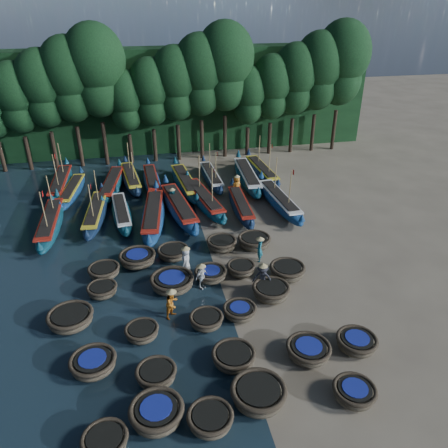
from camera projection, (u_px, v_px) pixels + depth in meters
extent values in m
plane|color=gray|center=(216.00, 271.00, 25.81)|extent=(120.00, 120.00, 0.00)
cube|color=black|center=(172.00, 100.00, 43.79)|extent=(40.00, 3.00, 10.00)
ellipsoid|color=brown|center=(105.00, 443.00, 15.66)|extent=(1.68, 1.68, 0.58)
torus|color=#3B3123|center=(104.00, 438.00, 15.53)|extent=(1.72, 1.72, 0.17)
cylinder|color=black|center=(104.00, 437.00, 15.52)|extent=(1.30, 1.30, 0.05)
ellipsoid|color=brown|center=(157.00, 415.00, 16.58)|extent=(2.41, 2.41, 0.75)
torus|color=#3B3123|center=(156.00, 409.00, 16.42)|extent=(2.13, 2.13, 0.23)
cylinder|color=black|center=(156.00, 408.00, 16.40)|extent=(1.60, 1.60, 0.07)
cylinder|color=navy|center=(156.00, 407.00, 16.37)|extent=(1.23, 1.23, 0.05)
ellipsoid|color=brown|center=(210.00, 421.00, 16.45)|extent=(2.06, 2.06, 0.61)
torus|color=#3B3123|center=(210.00, 416.00, 16.32)|extent=(1.80, 1.80, 0.18)
cylinder|color=black|center=(210.00, 415.00, 16.30)|extent=(1.36, 1.36, 0.06)
ellipsoid|color=brown|center=(258.00, 396.00, 17.37)|extent=(2.76, 2.76, 0.76)
torus|color=#3B3123|center=(259.00, 390.00, 17.20)|extent=(2.28, 2.28, 0.23)
cylinder|color=black|center=(259.00, 389.00, 17.18)|extent=(1.72, 1.72, 0.07)
ellipsoid|color=brown|center=(354.00, 394.00, 17.55)|extent=(1.92, 1.92, 0.59)
torus|color=#3B3123|center=(355.00, 389.00, 17.42)|extent=(1.79, 1.79, 0.18)
cylinder|color=black|center=(355.00, 388.00, 17.41)|extent=(1.35, 1.35, 0.05)
cylinder|color=navy|center=(355.00, 388.00, 17.39)|extent=(1.04, 1.04, 0.04)
ellipsoid|color=brown|center=(94.00, 365.00, 18.90)|extent=(2.11, 2.11, 0.64)
torus|color=#3B3123|center=(93.00, 360.00, 18.76)|extent=(2.05, 2.05, 0.19)
cylinder|color=black|center=(92.00, 359.00, 18.74)|extent=(1.56, 1.56, 0.06)
cylinder|color=navy|center=(92.00, 358.00, 18.73)|extent=(1.20, 1.20, 0.04)
ellipsoid|color=brown|center=(156.00, 376.00, 18.38)|extent=(1.95, 1.95, 0.61)
torus|color=#3B3123|center=(156.00, 371.00, 18.24)|extent=(1.77, 1.77, 0.19)
cylinder|color=black|center=(156.00, 370.00, 18.22)|extent=(1.33, 1.33, 0.06)
ellipsoid|color=brown|center=(234.00, 358.00, 19.23)|extent=(1.84, 1.84, 0.63)
torus|color=#3B3123|center=(234.00, 353.00, 19.09)|extent=(1.98, 1.98, 0.19)
cylinder|color=black|center=(234.00, 353.00, 19.08)|extent=(1.50, 1.50, 0.06)
ellipsoid|color=brown|center=(308.00, 352.00, 19.61)|extent=(2.38, 2.38, 0.60)
torus|color=#3B3123|center=(309.00, 347.00, 19.48)|extent=(2.05, 2.05, 0.18)
cylinder|color=black|center=(309.00, 346.00, 19.46)|extent=(1.56, 1.56, 0.05)
cylinder|color=navy|center=(309.00, 346.00, 19.45)|extent=(1.20, 1.20, 0.04)
ellipsoid|color=brown|center=(356.00, 344.00, 20.04)|extent=(1.80, 1.80, 0.62)
torus|color=#3B3123|center=(357.00, 339.00, 19.91)|extent=(1.91, 1.91, 0.19)
cylinder|color=black|center=(357.00, 338.00, 19.89)|extent=(1.45, 1.45, 0.06)
cylinder|color=navy|center=(357.00, 338.00, 19.87)|extent=(1.11, 1.11, 0.04)
ellipsoid|color=brown|center=(71.00, 320.00, 21.47)|extent=(2.59, 2.59, 0.67)
torus|color=#3B3123|center=(70.00, 315.00, 21.32)|extent=(2.27, 2.27, 0.20)
cylinder|color=black|center=(70.00, 314.00, 21.31)|extent=(1.73, 1.73, 0.06)
ellipsoid|color=brown|center=(142.00, 333.00, 20.70)|extent=(1.76, 1.76, 0.58)
torus|color=#3B3123|center=(142.00, 329.00, 20.57)|extent=(1.64, 1.64, 0.17)
cylinder|color=black|center=(141.00, 328.00, 20.55)|extent=(1.23, 1.23, 0.05)
ellipsoid|color=brown|center=(206.00, 321.00, 21.46)|extent=(2.01, 2.01, 0.57)
torus|color=#3B3123|center=(206.00, 317.00, 21.33)|extent=(1.70, 1.70, 0.17)
cylinder|color=black|center=(206.00, 316.00, 21.32)|extent=(1.28, 1.28, 0.05)
ellipsoid|color=brown|center=(240.00, 312.00, 22.05)|extent=(1.71, 1.71, 0.57)
torus|color=#3B3123|center=(240.00, 308.00, 21.93)|extent=(1.73, 1.73, 0.17)
cylinder|color=black|center=(240.00, 308.00, 21.91)|extent=(1.30, 1.30, 0.05)
cylinder|color=navy|center=(240.00, 307.00, 21.89)|extent=(1.00, 1.00, 0.03)
ellipsoid|color=brown|center=(271.00, 293.00, 23.38)|extent=(2.47, 2.47, 0.71)
torus|color=#3B3123|center=(271.00, 288.00, 23.23)|extent=(2.06, 2.06, 0.22)
cylinder|color=black|center=(271.00, 287.00, 23.21)|extent=(1.54, 1.54, 0.06)
ellipsoid|color=brown|center=(103.00, 291.00, 23.62)|extent=(1.79, 1.79, 0.57)
torus|color=#3B3123|center=(102.00, 287.00, 23.50)|extent=(1.66, 1.66, 0.17)
cylinder|color=black|center=(102.00, 286.00, 23.48)|extent=(1.24, 1.24, 0.05)
ellipsoid|color=brown|center=(172.00, 283.00, 24.12)|extent=(2.94, 2.94, 0.71)
torus|color=#3B3123|center=(172.00, 278.00, 23.97)|extent=(2.45, 2.45, 0.22)
cylinder|color=black|center=(172.00, 278.00, 23.95)|extent=(1.87, 1.87, 0.06)
cylinder|color=navy|center=(172.00, 277.00, 23.93)|extent=(1.44, 1.44, 0.04)
ellipsoid|color=brown|center=(211.00, 275.00, 24.89)|extent=(2.04, 2.04, 0.61)
torus|color=#3B3123|center=(211.00, 271.00, 24.76)|extent=(1.87, 1.87, 0.19)
cylinder|color=black|center=(211.00, 271.00, 24.74)|extent=(1.42, 1.42, 0.06)
cylinder|color=navy|center=(211.00, 270.00, 24.72)|extent=(1.09, 1.09, 0.04)
ellipsoid|color=brown|center=(241.00, 270.00, 25.42)|extent=(1.89, 1.89, 0.60)
torus|color=#3B3123|center=(241.00, 266.00, 25.28)|extent=(1.69, 1.69, 0.18)
cylinder|color=black|center=(241.00, 265.00, 25.27)|extent=(1.26, 1.26, 0.05)
ellipsoid|color=brown|center=(287.00, 272.00, 25.06)|extent=(2.12, 2.12, 0.74)
torus|color=#3B3123|center=(288.00, 267.00, 24.89)|extent=(2.07, 2.07, 0.22)
cylinder|color=black|center=(288.00, 267.00, 24.87)|extent=(1.55, 1.55, 0.07)
ellipsoid|color=brown|center=(104.00, 272.00, 25.20)|extent=(2.23, 2.23, 0.59)
torus|color=#3B3123|center=(104.00, 268.00, 25.07)|extent=(1.85, 1.85, 0.18)
cylinder|color=black|center=(104.00, 268.00, 25.05)|extent=(1.40, 1.40, 0.05)
ellipsoid|color=brown|center=(138.00, 260.00, 26.29)|extent=(2.32, 2.32, 0.69)
torus|color=#3B3123|center=(137.00, 255.00, 26.14)|extent=(2.23, 2.23, 0.21)
cylinder|color=black|center=(137.00, 255.00, 26.12)|extent=(1.70, 1.70, 0.06)
cylinder|color=navy|center=(137.00, 254.00, 26.10)|extent=(1.31, 1.31, 0.04)
ellipsoid|color=brown|center=(173.00, 254.00, 26.96)|extent=(2.23, 2.23, 0.62)
torus|color=#3B3123|center=(173.00, 250.00, 26.82)|extent=(1.96, 1.96, 0.19)
cylinder|color=black|center=(173.00, 249.00, 26.80)|extent=(1.49, 1.49, 0.06)
ellipsoid|color=brown|center=(222.00, 245.00, 27.83)|extent=(2.08, 2.08, 0.68)
torus|color=#3B3123|center=(222.00, 241.00, 27.68)|extent=(1.94, 1.94, 0.21)
cylinder|color=black|center=(222.00, 240.00, 27.66)|extent=(1.46, 1.46, 0.06)
ellipsoid|color=brown|center=(254.00, 243.00, 28.07)|extent=(2.59, 2.59, 0.70)
torus|color=#3B3123|center=(254.00, 238.00, 27.92)|extent=(2.13, 2.13, 0.21)
cylinder|color=black|center=(254.00, 238.00, 27.90)|extent=(1.61, 1.61, 0.06)
ellipsoid|color=#0D434F|center=(50.00, 224.00, 30.02)|extent=(1.50, 8.22, 1.03)
cone|color=#0D434F|center=(56.00, 192.00, 33.17)|extent=(0.45, 0.45, 0.62)
cone|color=#0D434F|center=(39.00, 245.00, 26.26)|extent=(0.45, 0.45, 0.51)
cube|color=#A11F13|center=(49.00, 218.00, 29.81)|extent=(1.09, 6.37, 0.12)
cube|color=black|center=(49.00, 217.00, 29.77)|extent=(0.81, 5.55, 0.10)
cylinder|color=#997F4C|center=(50.00, 195.00, 30.33)|extent=(0.07, 0.24, 2.88)
cylinder|color=#997F4C|center=(44.00, 212.00, 27.93)|extent=(0.07, 0.24, 2.88)
plane|color=red|center=(43.00, 194.00, 27.37)|extent=(0.00, 0.36, 0.36)
ellipsoid|color=#0F1F38|center=(96.00, 214.00, 31.39)|extent=(2.05, 7.89, 0.97)
cone|color=#0F1F38|center=(101.00, 185.00, 34.43)|extent=(0.43, 0.43, 0.58)
cone|color=#0F1F38|center=(86.00, 232.00, 27.79)|extent=(0.43, 0.43, 0.49)
cube|color=gold|center=(95.00, 209.00, 31.20)|extent=(1.53, 6.11, 0.12)
cube|color=black|center=(95.00, 208.00, 31.17)|extent=(1.20, 5.31, 0.10)
cylinder|color=#997F4C|center=(96.00, 188.00, 31.70)|extent=(0.07, 0.23, 2.73)
cylinder|color=#997F4C|center=(91.00, 203.00, 29.39)|extent=(0.07, 0.23, 2.73)
plane|color=red|center=(91.00, 186.00, 28.85)|extent=(0.00, 0.34, 0.34)
ellipsoid|color=#0D434F|center=(122.00, 213.00, 31.58)|extent=(1.97, 7.25, 0.89)
cone|color=#0D434F|center=(116.00, 188.00, 34.24)|extent=(0.39, 0.39, 0.54)
cone|color=#0D434F|center=(126.00, 229.00, 28.38)|extent=(0.39, 0.39, 0.45)
cube|color=white|center=(121.00, 209.00, 31.40)|extent=(1.47, 5.61, 0.11)
cube|color=black|center=(121.00, 208.00, 31.37)|extent=(1.16, 4.87, 0.09)
ellipsoid|color=navy|center=(153.00, 216.00, 30.99)|extent=(2.62, 8.90, 1.10)
cone|color=navy|center=(156.00, 183.00, 34.41)|extent=(0.48, 0.48, 0.66)
cone|color=navy|center=(148.00, 238.00, 26.92)|extent=(0.48, 0.48, 0.55)
cube|color=#A11F13|center=(153.00, 210.00, 30.77)|extent=(1.96, 6.89, 0.13)
cube|color=black|center=(153.00, 209.00, 30.73)|extent=(1.56, 5.98, 0.11)
ellipsoid|color=navy|center=(179.00, 208.00, 32.13)|extent=(2.80, 9.05, 1.11)
cone|color=navy|center=(165.00, 178.00, 35.41)|extent=(0.49, 0.49, 0.67)
cone|color=navy|center=(195.00, 226.00, 28.20)|extent=(0.49, 0.49, 0.56)
cube|color=#A11F13|center=(179.00, 202.00, 31.91)|extent=(2.10, 7.01, 0.13)
cube|color=black|center=(179.00, 201.00, 31.87)|extent=(1.68, 6.08, 0.11)
ellipsoid|color=#0D434F|center=(204.00, 200.00, 33.37)|extent=(2.99, 8.65, 1.06)
cone|color=#0D434F|center=(187.00, 173.00, 36.45)|extent=(0.47, 0.47, 0.64)
cone|color=#0D434F|center=(224.00, 215.00, 29.67)|extent=(0.47, 0.47, 0.53)
cube|color=#A11F13|center=(204.00, 195.00, 33.16)|extent=(2.24, 6.69, 0.13)
cube|color=black|center=(204.00, 194.00, 33.12)|extent=(1.81, 5.80, 0.11)
cylinder|color=#997F4C|center=(199.00, 173.00, 33.65)|extent=(0.07, 0.25, 2.98)
cylinder|color=#997F4C|center=(212.00, 187.00, 31.30)|extent=(0.07, 0.25, 2.98)
plane|color=red|center=(214.00, 170.00, 30.74)|extent=(0.00, 0.37, 0.37)
ellipsoid|color=#0F1F38|center=(241.00, 206.00, 32.58)|extent=(1.63, 7.44, 0.92)
cone|color=#0F1F38|center=(232.00, 181.00, 35.44)|extent=(0.41, 0.41, 0.55)
cone|color=#0F1F38|center=(251.00, 222.00, 29.17)|extent=(0.41, 0.41, 0.46)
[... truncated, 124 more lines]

